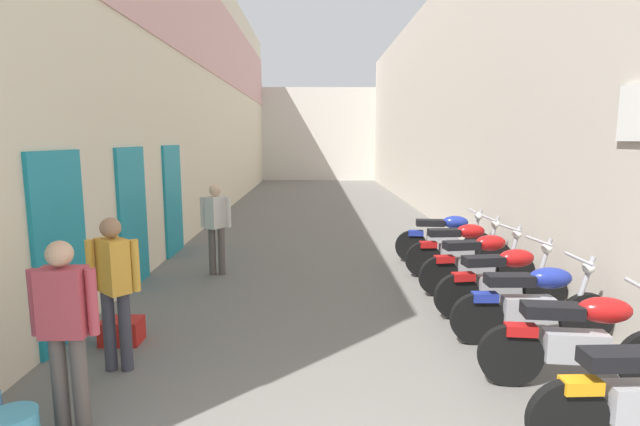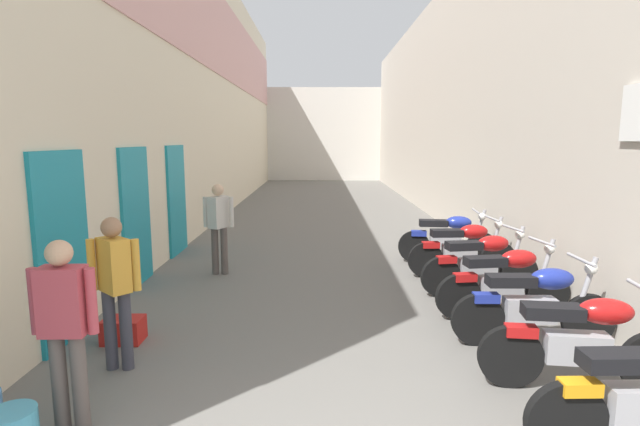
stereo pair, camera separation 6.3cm
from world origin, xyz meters
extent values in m
plane|color=#66635E|center=(0.00, 10.67, 0.00)|extent=(41.34, 41.34, 0.00)
cube|color=beige|center=(-3.35, 12.67, 3.72)|extent=(0.40, 25.34, 7.44)
cube|color=teal|center=(-3.13, 3.40, 1.10)|extent=(0.06, 1.10, 2.20)
cube|color=teal|center=(-3.13, 5.60, 1.10)|extent=(0.06, 1.10, 2.20)
cube|color=teal|center=(-3.13, 7.80, 1.10)|extent=(0.06, 1.10, 2.20)
cube|color=#DBA39E|center=(-3.14, 12.67, 5.36)|extent=(0.04, 25.34, 2.38)
cube|color=beige|center=(3.35, 12.67, 3.23)|extent=(0.40, 25.34, 6.46)
cube|color=beige|center=(0.00, 26.34, 2.57)|extent=(9.30, 2.00, 5.14)
cylinder|color=black|center=(1.58, 1.27, 0.30)|extent=(0.60, 0.09, 0.60)
cube|color=black|center=(1.92, 1.28, 0.76)|extent=(0.52, 0.23, 0.12)
cube|color=orange|center=(1.66, 1.28, 0.56)|extent=(0.28, 0.15, 0.10)
cylinder|color=black|center=(1.58, 2.32, 0.30)|extent=(0.61, 0.15, 0.60)
cube|color=#9E9EA3|center=(2.15, 2.25, 0.42)|extent=(0.58, 0.27, 0.28)
ellipsoid|color=#AD1414|center=(2.38, 2.22, 0.78)|extent=(0.51, 0.32, 0.24)
cube|color=black|center=(1.92, 2.28, 0.76)|extent=(0.54, 0.28, 0.12)
cube|color=#AD1414|center=(1.66, 2.31, 0.56)|extent=(0.30, 0.17, 0.10)
cylinder|color=black|center=(2.83, 3.25, 0.30)|extent=(0.60, 0.09, 0.60)
cylinder|color=black|center=(1.58, 3.26, 0.30)|extent=(0.60, 0.09, 0.60)
cube|color=#9E9EA3|center=(2.15, 3.25, 0.42)|extent=(0.56, 0.20, 0.28)
ellipsoid|color=navy|center=(2.38, 3.25, 0.78)|extent=(0.48, 0.26, 0.24)
cube|color=black|center=(1.92, 3.26, 0.76)|extent=(0.52, 0.22, 0.12)
cylinder|color=#9E9EA3|center=(2.76, 3.25, 0.65)|extent=(0.25, 0.06, 0.77)
cylinder|color=#9E9EA3|center=(2.69, 3.25, 1.00)|extent=(0.04, 0.58, 0.04)
sphere|color=silver|center=(2.81, 3.25, 0.90)|extent=(0.14, 0.14, 0.14)
cube|color=navy|center=(1.66, 3.26, 0.56)|extent=(0.28, 0.14, 0.10)
cylinder|color=black|center=(2.82, 4.22, 0.30)|extent=(0.61, 0.16, 0.60)
cylinder|color=black|center=(1.58, 4.06, 0.30)|extent=(0.61, 0.16, 0.60)
cube|color=#9E9EA3|center=(2.15, 4.14, 0.42)|extent=(0.58, 0.27, 0.28)
ellipsoid|color=#AD1414|center=(2.38, 4.17, 0.78)|extent=(0.51, 0.32, 0.24)
cube|color=black|center=(1.92, 4.11, 0.76)|extent=(0.54, 0.29, 0.12)
cylinder|color=#9E9EA3|center=(2.75, 4.22, 0.65)|extent=(0.25, 0.09, 0.77)
cylinder|color=#9E9EA3|center=(2.68, 4.21, 1.00)|extent=(0.11, 0.58, 0.04)
sphere|color=silver|center=(2.80, 4.22, 0.90)|extent=(0.14, 0.14, 0.14)
cube|color=#AD1414|center=(1.66, 4.07, 0.56)|extent=(0.30, 0.18, 0.10)
cylinder|color=black|center=(2.82, 5.17, 0.30)|extent=(0.61, 0.17, 0.60)
cylinder|color=black|center=(1.58, 4.99, 0.30)|extent=(0.61, 0.17, 0.60)
cube|color=#9E9EA3|center=(2.15, 5.07, 0.42)|extent=(0.58, 0.28, 0.28)
ellipsoid|color=#AD1414|center=(2.38, 5.11, 0.78)|extent=(0.51, 0.33, 0.24)
cube|color=black|center=(1.93, 5.04, 0.76)|extent=(0.55, 0.29, 0.12)
cylinder|color=#9E9EA3|center=(2.75, 5.16, 0.65)|extent=(0.25, 0.10, 0.77)
cylinder|color=#9E9EA3|center=(2.68, 5.15, 1.00)|extent=(0.12, 0.58, 0.04)
sphere|color=silver|center=(2.80, 5.17, 0.90)|extent=(0.14, 0.14, 0.14)
cube|color=#AD1414|center=(1.66, 5.00, 0.56)|extent=(0.30, 0.18, 0.10)
cylinder|color=black|center=(2.83, 6.06, 0.30)|extent=(0.60, 0.11, 0.60)
cylinder|color=black|center=(1.58, 6.00, 0.30)|extent=(0.60, 0.11, 0.60)
cube|color=#9E9EA3|center=(2.15, 6.03, 0.42)|extent=(0.57, 0.23, 0.28)
ellipsoid|color=#AD1414|center=(2.38, 6.04, 0.78)|extent=(0.49, 0.28, 0.24)
cube|color=black|center=(1.92, 6.02, 0.76)|extent=(0.53, 0.25, 0.12)
cylinder|color=#9E9EA3|center=(2.76, 6.06, 0.65)|extent=(0.25, 0.07, 0.77)
cylinder|color=#9E9EA3|center=(2.69, 6.06, 1.00)|extent=(0.07, 0.58, 0.04)
sphere|color=silver|center=(2.81, 6.06, 0.90)|extent=(0.14, 0.14, 0.14)
cube|color=#AD1414|center=(1.66, 6.00, 0.56)|extent=(0.29, 0.15, 0.10)
cylinder|color=black|center=(2.82, 6.89, 0.30)|extent=(0.61, 0.14, 0.60)
cylinder|color=black|center=(1.58, 7.02, 0.30)|extent=(0.61, 0.14, 0.60)
cube|color=#9E9EA3|center=(2.15, 6.96, 0.42)|extent=(0.58, 0.26, 0.28)
ellipsoid|color=navy|center=(2.38, 6.94, 0.78)|extent=(0.51, 0.31, 0.24)
cube|color=black|center=(1.92, 6.99, 0.76)|extent=(0.54, 0.27, 0.12)
cylinder|color=#9E9EA3|center=(2.75, 6.90, 0.65)|extent=(0.25, 0.09, 0.77)
cylinder|color=#9E9EA3|center=(2.68, 6.90, 1.00)|extent=(0.10, 0.58, 0.04)
sphere|color=silver|center=(2.80, 6.89, 0.90)|extent=(0.14, 0.14, 0.14)
cube|color=navy|center=(1.66, 7.01, 0.56)|extent=(0.29, 0.17, 0.10)
cylinder|color=#564C47|center=(-2.27, 1.61, 0.41)|extent=(0.12, 0.12, 0.82)
cylinder|color=#564C47|center=(-2.11, 1.61, 0.41)|extent=(0.12, 0.12, 0.82)
cube|color=#B23D47|center=(-2.19, 1.61, 1.09)|extent=(0.34, 0.21, 0.54)
sphere|color=tan|center=(-2.19, 1.61, 1.47)|extent=(0.20, 0.20, 0.20)
cylinder|color=#B23D47|center=(-2.41, 1.61, 1.09)|extent=(0.08, 0.08, 0.52)
cylinder|color=#B23D47|center=(-1.97, 1.61, 1.09)|extent=(0.08, 0.08, 0.52)
cylinder|color=#383842|center=(-2.33, 2.68, 0.41)|extent=(0.12, 0.12, 0.82)
cylinder|color=#383842|center=(-2.17, 2.68, 0.41)|extent=(0.12, 0.12, 0.82)
cube|color=gold|center=(-2.25, 2.68, 1.09)|extent=(0.39, 0.38, 0.54)
sphere|color=#997051|center=(-2.25, 2.68, 1.47)|extent=(0.20, 0.20, 0.20)
cylinder|color=gold|center=(-2.47, 2.68, 1.09)|extent=(0.08, 0.08, 0.52)
cylinder|color=gold|center=(-2.03, 2.68, 1.09)|extent=(0.08, 0.08, 0.52)
cylinder|color=#564C47|center=(-2.03, 6.19, 0.41)|extent=(0.12, 0.12, 0.82)
cylinder|color=#564C47|center=(-1.87, 6.19, 0.41)|extent=(0.12, 0.12, 0.82)
cube|color=beige|center=(-1.95, 6.19, 1.09)|extent=(0.34, 0.39, 0.54)
sphere|color=#DBB28E|center=(-1.95, 6.19, 1.47)|extent=(0.20, 0.20, 0.20)
cylinder|color=beige|center=(-2.17, 6.19, 1.09)|extent=(0.08, 0.08, 0.52)
cylinder|color=beige|center=(-1.73, 6.19, 1.09)|extent=(0.08, 0.08, 0.52)
cube|color=red|center=(-2.48, 3.35, 0.14)|extent=(0.44, 0.32, 0.28)
camera|label=1|loc=(-0.27, -1.97, 2.33)|focal=27.18mm
camera|label=2|loc=(-0.21, -1.97, 2.33)|focal=27.18mm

